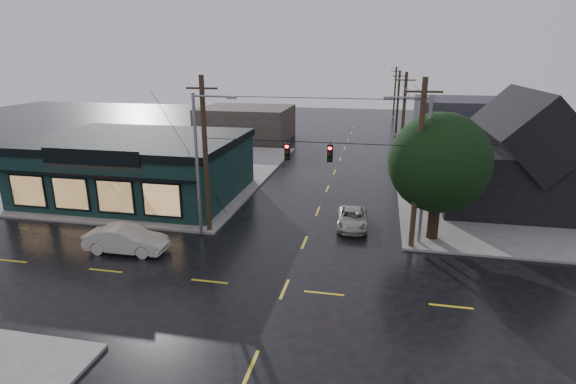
% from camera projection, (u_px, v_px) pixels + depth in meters
% --- Properties ---
extents(ground_plane, '(160.00, 160.00, 0.00)m').
position_uv_depth(ground_plane, '(284.00, 289.00, 22.58)').
color(ground_plane, black).
extents(sidewalk_nw, '(28.00, 28.00, 0.15)m').
position_uv_depth(sidewalk_nw, '(132.00, 171.00, 45.14)').
color(sidewalk_nw, slate).
rests_on(sidewalk_nw, ground).
extents(sidewalk_ne, '(28.00, 28.00, 0.15)m').
position_uv_depth(sidewalk_ne, '(569.00, 195.00, 37.41)').
color(sidewalk_ne, slate).
rests_on(sidewalk_ne, ground).
extents(pizza_shop, '(16.30, 12.34, 4.90)m').
position_uv_depth(pizza_shop, '(139.00, 166.00, 36.84)').
color(pizza_shop, black).
rests_on(pizza_shop, ground).
extents(ne_building, '(12.60, 11.60, 8.75)m').
position_uv_depth(ne_building, '(523.00, 148.00, 34.28)').
color(ne_building, black).
rests_on(ne_building, ground).
extents(corner_tree, '(6.13, 6.13, 7.97)m').
position_uv_depth(corner_tree, '(439.00, 163.00, 27.15)').
color(corner_tree, black).
rests_on(corner_tree, ground).
extents(utility_pole_nw, '(2.00, 0.32, 10.15)m').
position_uv_depth(utility_pole_nw, '(210.00, 232.00, 29.92)').
color(utility_pole_nw, '#332416').
rests_on(utility_pole_nw, ground).
extents(utility_pole_ne, '(2.00, 0.32, 10.15)m').
position_uv_depth(utility_pole_ne, '(411.00, 248.00, 27.41)').
color(utility_pole_ne, '#332416').
rests_on(utility_pole_ne, ground).
extents(utility_pole_far_a, '(2.00, 0.32, 9.65)m').
position_uv_depth(utility_pole_far_a, '(400.00, 166.00, 47.53)').
color(utility_pole_far_a, '#332416').
rests_on(utility_pole_far_a, ground).
extents(utility_pole_far_b, '(2.00, 0.32, 9.15)m').
position_uv_depth(utility_pole_far_b, '(395.00, 134.00, 66.25)').
color(utility_pole_far_b, '#332416').
rests_on(utility_pole_far_b, ground).
extents(utility_pole_far_c, '(2.00, 0.32, 9.15)m').
position_uv_depth(utility_pole_far_c, '(393.00, 117.00, 84.98)').
color(utility_pole_far_c, '#332416').
rests_on(utility_pole_far_c, ground).
extents(span_signal_assembly, '(13.00, 0.48, 1.23)m').
position_uv_depth(span_signal_assembly, '(308.00, 152.00, 26.97)').
color(span_signal_assembly, black).
rests_on(span_signal_assembly, ground).
extents(streetlight_nw, '(5.40, 0.30, 9.15)m').
position_uv_depth(streetlight_nw, '(201.00, 235.00, 29.32)').
color(streetlight_nw, gray).
rests_on(streetlight_nw, ground).
extents(streetlight_ne, '(5.40, 0.30, 9.15)m').
position_uv_depth(streetlight_ne, '(418.00, 244.00, 27.96)').
color(streetlight_ne, gray).
rests_on(streetlight_ne, ground).
extents(bg_building_west, '(12.00, 10.00, 4.40)m').
position_uv_depth(bg_building_west, '(246.00, 123.00, 62.08)').
color(bg_building_west, '#383029').
rests_on(bg_building_west, ground).
extents(bg_building_east, '(14.00, 12.00, 5.60)m').
position_uv_depth(bg_building_east, '(469.00, 120.00, 60.79)').
color(bg_building_east, '#242429').
rests_on(bg_building_east, ground).
extents(sedan_cream, '(4.88, 1.80, 1.60)m').
position_uv_depth(sedan_cream, '(126.00, 239.00, 26.62)').
color(sedan_cream, beige).
rests_on(sedan_cream, ground).
extents(suv_silver, '(2.26, 4.48, 1.22)m').
position_uv_depth(suv_silver, '(352.00, 218.00, 30.57)').
color(suv_silver, '#A8A69B').
rests_on(suv_silver, ground).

